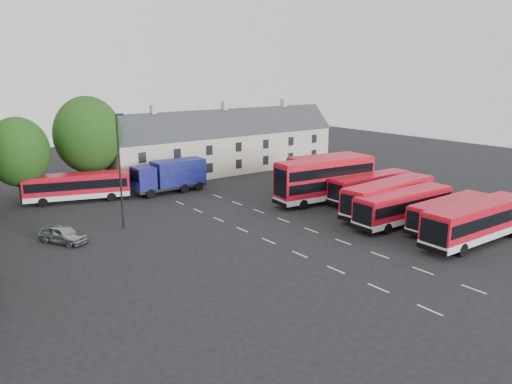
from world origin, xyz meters
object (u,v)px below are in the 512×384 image
bus_row_a (477,219)px  lime_car (504,220)px  bus_dd_south (325,178)px  lamppost (120,168)px  box_truck (170,175)px  silver_car (63,234)px

bus_row_a → lime_car: size_ratio=3.22×
bus_dd_south → lamppost: size_ratio=1.14×
bus_row_a → lime_car: (6.44, 0.79, -1.45)m
box_truck → lime_car: (18.85, -31.20, -1.54)m
bus_row_a → lime_car: 6.65m
silver_car → lamppost: (5.73, 0.78, 4.93)m
box_truck → silver_car: (-15.85, -10.81, -1.41)m
bus_dd_south → box_truck: bearing=135.0°
bus_dd_south → lime_car: bus_dd_south is taller
lime_car → silver_car: bearing=54.3°
bus_row_a → box_truck: (-12.41, 31.98, 0.09)m
bus_dd_south → lamppost: lamppost is taller
bus_row_a → lime_car: bearing=8.0°
bus_row_a → bus_dd_south: 17.48m
lamppost → box_truck: bearing=44.7°
bus_row_a → lamppost: lamppost is taller
bus_dd_south → lime_car: (7.24, -16.66, -2.17)m
bus_row_a → lamppost: 31.66m
box_truck → lime_car: size_ratio=2.32×
lime_car → lamppost: lamppost is taller
bus_dd_south → silver_car: size_ratio=2.73×
bus_row_a → lamppost: bearing=136.8°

